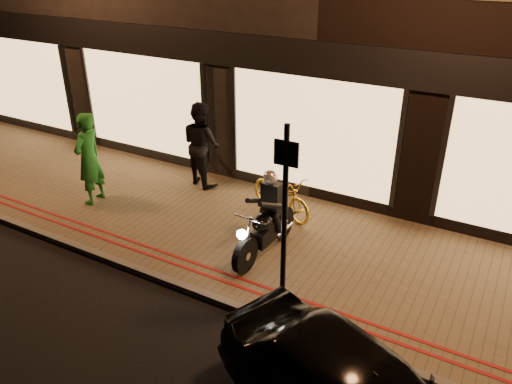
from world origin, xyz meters
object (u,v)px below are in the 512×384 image
Objects in this scene: motorcycle at (266,223)px; person_green at (89,159)px; sign_post at (285,216)px; bicycle_gold at (281,194)px.

motorcycle is 4.23m from person_green.
person_green is (-4.22, -0.05, 0.38)m from motorcycle.
person_green is at bearing -176.47° from motorcycle.
sign_post is at bearing -50.42° from motorcycle.
bicycle_gold is at bearing 117.21° from sign_post.
motorcycle reaches higher than bicycle_gold.
sign_post is (0.99, -1.32, 1.06)m from motorcycle.
bicycle_gold is 0.85× the size of person_green.
bicycle_gold is (-0.44, 1.45, -0.17)m from motorcycle.
person_green is at bearing 133.99° from bicycle_gold.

